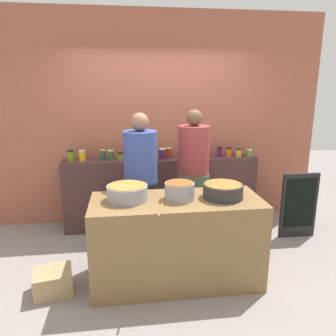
% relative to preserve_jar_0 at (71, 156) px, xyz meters
% --- Properties ---
extents(ground, '(12.00, 12.00, 0.00)m').
position_rel_preserve_jar_0_xyz_m(ground, '(1.22, -1.10, -1.07)').
color(ground, gray).
extents(storefront_wall, '(4.80, 0.12, 3.00)m').
position_rel_preserve_jar_0_xyz_m(storefront_wall, '(1.22, 0.35, 0.43)').
color(storefront_wall, '#A75B45').
rests_on(storefront_wall, ground).
extents(display_shelf, '(2.70, 0.36, 1.00)m').
position_rel_preserve_jar_0_xyz_m(display_shelf, '(1.22, 0.00, -0.57)').
color(display_shelf, '#492D2C').
rests_on(display_shelf, ground).
extents(prep_table, '(1.70, 0.70, 0.89)m').
position_rel_preserve_jar_0_xyz_m(prep_table, '(1.22, -1.40, -0.62)').
color(prep_table, brown).
rests_on(prep_table, ground).
extents(preserve_jar_0, '(0.09, 0.09, 0.14)m').
position_rel_preserve_jar_0_xyz_m(preserve_jar_0, '(0.00, 0.00, 0.00)').
color(preserve_jar_0, olive).
rests_on(preserve_jar_0, display_shelf).
extents(preserve_jar_1, '(0.09, 0.09, 0.14)m').
position_rel_preserve_jar_0_xyz_m(preserve_jar_1, '(0.15, 0.01, -0.00)').
color(preserve_jar_1, yellow).
rests_on(preserve_jar_1, display_shelf).
extents(preserve_jar_2, '(0.07, 0.07, 0.14)m').
position_rel_preserve_jar_0_xyz_m(preserve_jar_2, '(0.42, 0.02, -0.00)').
color(preserve_jar_2, '#244D34').
rests_on(preserve_jar_2, display_shelf).
extents(preserve_jar_3, '(0.08, 0.08, 0.13)m').
position_rel_preserve_jar_0_xyz_m(preserve_jar_3, '(0.53, 0.01, -0.01)').
color(preserve_jar_3, '#38552C').
rests_on(preserve_jar_3, display_shelf).
extents(preserve_jar_4, '(0.08, 0.08, 0.10)m').
position_rel_preserve_jar_0_xyz_m(preserve_jar_4, '(0.67, -0.02, -0.02)').
color(preserve_jar_4, olive).
rests_on(preserve_jar_4, display_shelf).
extents(preserve_jar_5, '(0.08, 0.08, 0.10)m').
position_rel_preserve_jar_0_xyz_m(preserve_jar_5, '(0.83, -0.01, -0.02)').
color(preserve_jar_5, orange).
rests_on(preserve_jar_5, display_shelf).
extents(preserve_jar_6, '(0.07, 0.07, 0.10)m').
position_rel_preserve_jar_0_xyz_m(preserve_jar_6, '(0.99, -0.04, -0.02)').
color(preserve_jar_6, olive).
rests_on(preserve_jar_6, display_shelf).
extents(preserve_jar_7, '(0.09, 0.09, 0.12)m').
position_rel_preserve_jar_0_xyz_m(preserve_jar_7, '(1.10, -0.07, -0.01)').
color(preserve_jar_7, olive).
rests_on(preserve_jar_7, display_shelf).
extents(preserve_jar_8, '(0.09, 0.09, 0.15)m').
position_rel_preserve_jar_0_xyz_m(preserve_jar_8, '(1.23, -0.03, 0.00)').
color(preserve_jar_8, '#441D4F').
rests_on(preserve_jar_8, display_shelf).
extents(preserve_jar_9, '(0.08, 0.08, 0.14)m').
position_rel_preserve_jar_0_xyz_m(preserve_jar_9, '(1.33, 0.06, -0.00)').
color(preserve_jar_9, '#A82F14').
rests_on(preserve_jar_9, display_shelf).
extents(preserve_jar_10, '(0.09, 0.09, 0.10)m').
position_rel_preserve_jar_0_xyz_m(preserve_jar_10, '(1.54, -0.05, -0.02)').
color(preserve_jar_10, orange).
rests_on(preserve_jar_10, display_shelf).
extents(preserve_jar_11, '(0.09, 0.09, 0.12)m').
position_rel_preserve_jar_0_xyz_m(preserve_jar_11, '(1.77, 0.04, -0.01)').
color(preserve_jar_11, '#B13716').
rests_on(preserve_jar_11, display_shelf).
extents(preserve_jar_12, '(0.07, 0.07, 0.14)m').
position_rel_preserve_jar_0_xyz_m(preserve_jar_12, '(2.06, 0.02, -0.00)').
color(preserve_jar_12, '#4E1A45').
rests_on(preserve_jar_12, display_shelf).
extents(preserve_jar_13, '(0.08, 0.08, 0.12)m').
position_rel_preserve_jar_0_xyz_m(preserve_jar_13, '(2.20, 0.02, -0.01)').
color(preserve_jar_13, orange).
rests_on(preserve_jar_13, display_shelf).
extents(preserve_jar_14, '(0.08, 0.08, 0.11)m').
position_rel_preserve_jar_0_xyz_m(preserve_jar_14, '(2.33, -0.03, -0.01)').
color(preserve_jar_14, gold).
rests_on(preserve_jar_14, display_shelf).
extents(preserve_jar_15, '(0.08, 0.08, 0.11)m').
position_rel_preserve_jar_0_xyz_m(preserve_jar_15, '(2.48, -0.05, -0.02)').
color(preserve_jar_15, olive).
rests_on(preserve_jar_15, display_shelf).
extents(cooking_pot_left, '(0.40, 0.40, 0.15)m').
position_rel_preserve_jar_0_xyz_m(cooking_pot_left, '(0.73, -1.35, -0.10)').
color(cooking_pot_left, gray).
rests_on(cooking_pot_left, prep_table).
extents(cooking_pot_center, '(0.29, 0.29, 0.17)m').
position_rel_preserve_jar_0_xyz_m(cooking_pot_center, '(1.25, -1.39, -0.09)').
color(cooking_pot_center, gray).
rests_on(cooking_pot_center, prep_table).
extents(cooking_pot_right, '(0.40, 0.40, 0.15)m').
position_rel_preserve_jar_0_xyz_m(cooking_pot_right, '(1.68, -1.41, -0.10)').
color(cooking_pot_right, '#2D2D2D').
rests_on(cooking_pot_right, prep_table).
extents(wooden_spoon, '(0.08, 0.29, 0.02)m').
position_rel_preserve_jar_0_xyz_m(wooden_spoon, '(1.03, -1.68, -0.17)').
color(wooden_spoon, '#9E703D').
rests_on(wooden_spoon, prep_table).
extents(cook_with_tongs, '(0.39, 0.39, 1.70)m').
position_rel_preserve_jar_0_xyz_m(cook_with_tongs, '(0.89, -0.84, -0.30)').
color(cook_with_tongs, black).
rests_on(cook_with_tongs, ground).
extents(cook_in_cap, '(0.39, 0.39, 1.72)m').
position_rel_preserve_jar_0_xyz_m(cook_in_cap, '(1.54, -0.65, -0.30)').
color(cook_in_cap, '#466447').
rests_on(cook_in_cap, ground).
extents(bread_crate, '(0.42, 0.38, 0.23)m').
position_rel_preserve_jar_0_xyz_m(bread_crate, '(-0.02, -1.46, -0.95)').
color(bread_crate, tan).
rests_on(bread_crate, ground).
extents(chalkboard_sign, '(0.49, 0.04, 0.88)m').
position_rel_preserve_jar_0_xyz_m(chalkboard_sign, '(2.98, -0.62, -0.62)').
color(chalkboard_sign, black).
rests_on(chalkboard_sign, ground).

